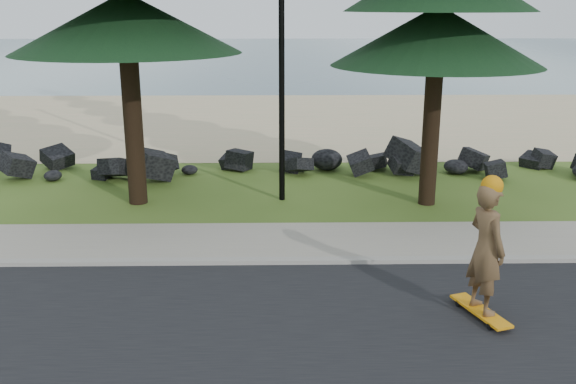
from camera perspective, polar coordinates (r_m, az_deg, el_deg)
ground at (r=12.84m, az=-0.41°, el=-4.85°), size 160.00×160.00×0.00m
road at (r=8.80m, az=-0.08°, el=-15.46°), size 160.00×7.00×0.02m
kerb at (r=11.99m, az=-0.36°, el=-6.18°), size 160.00×0.20×0.10m
sidewalk at (r=13.02m, az=-0.42°, el=-4.36°), size 160.00×2.00×0.08m
beach_sand at (r=26.88m, az=-0.75°, el=6.42°), size 160.00×15.00×0.01m
ocean at (r=63.14m, az=-0.92°, el=12.15°), size 160.00×58.00×0.01m
seawall_boulders at (r=18.18m, az=-0.60°, el=1.55°), size 60.00×2.40×1.10m
lamp_post at (r=15.18m, az=-0.58°, el=14.43°), size 0.25×0.14×8.14m
skateboarder at (r=10.06m, az=17.21°, el=-4.87°), size 0.70×1.24×2.25m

